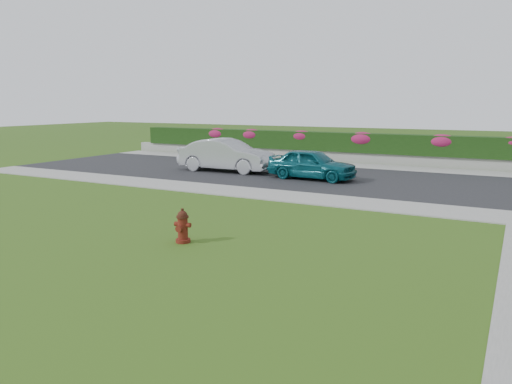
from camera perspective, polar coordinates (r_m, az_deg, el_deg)
The scene contains 15 objects.
ground at distance 10.34m, azimuth -10.86°, elevation -9.43°, with size 120.00×120.00×0.00m, color black.
street_far at distance 24.51m, azimuth 0.56°, elevation 2.19°, with size 26.00×8.00×0.04m, color black.
sidewalk_far at distance 20.83m, azimuth -8.26°, elevation 0.65°, with size 24.00×2.00×0.04m, color gray.
sidewalk_beyond at distance 27.71m, azimuth 12.77°, elevation 2.87°, with size 34.00×2.00×0.04m, color gray.
retaining_wall at distance 29.12m, azimuth 13.58°, elevation 3.73°, with size 34.00×0.40×0.60m, color gray.
hedge at distance 29.13m, azimuth 13.70°, elevation 5.41°, with size 32.00×0.90×1.10m, color black.
fire_hydrant at distance 12.53m, azimuth -8.39°, elevation -3.91°, with size 0.44×0.42×0.86m.
sedan_teal at distance 22.52m, azimuth 6.41°, elevation 3.20°, with size 1.60×3.98×1.36m, color #0C535D.
sedan_silver at distance 25.00m, azimuth -3.40°, elevation 4.23°, with size 1.70×4.88×1.61m, color #A6A7AE.
flower_clump_a at distance 33.27m, azimuth -4.40°, elevation 6.68°, with size 1.46×0.94×0.73m, color #A31C5D.
flower_clump_b at distance 31.97m, azimuth -0.49°, elevation 6.58°, with size 1.43×0.92×0.71m, color #A31C5D.
flower_clump_c at distance 30.48m, azimuth 5.22°, elevation 6.39°, with size 1.35×0.87×0.68m, color #A31C5D.
flower_clump_d at distance 29.24m, azimuth 12.06°, elevation 5.97°, with size 1.56×1.01×0.78m, color #A31C5D.
flower_clump_e at distance 28.36m, azimuth 20.49°, elevation 5.44°, with size 1.51×0.97×0.75m, color #A31C5D.
flower_clump_f at distance 28.11m, azimuth 27.26°, elevation 5.06°, with size 1.15×0.74×0.58m, color #A31C5D.
Camera 1 is at (6.19, -7.54, 3.45)m, focal length 35.00 mm.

